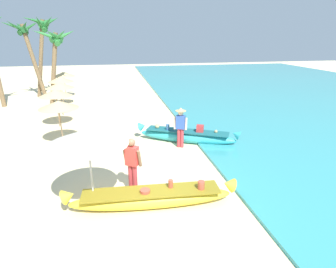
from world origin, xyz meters
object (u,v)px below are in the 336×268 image
person_tourist_customer (132,163)px  palm_tree_leaning_seaward (55,42)px  patio_umbrella_large (87,137)px  palm_tree_tall_inland (42,31)px  palm_tree_mid_cluster (25,36)px  boat_cyan_midground (187,136)px  boat_yellow_foreground (152,198)px  person_vendor_hatted (181,125)px

person_tourist_customer → palm_tree_leaning_seaward: 13.39m
patio_umbrella_large → palm_tree_tall_inland: 16.62m
person_tourist_customer → palm_tree_mid_cluster: size_ratio=0.31×
boat_cyan_midground → boat_yellow_foreground: bearing=-115.8°
person_tourist_customer → palm_tree_tall_inland: (-5.13, 15.41, 3.75)m
person_tourist_customer → boat_cyan_midground: bearing=54.8°
boat_yellow_foreground → patio_umbrella_large: bearing=168.6°
person_vendor_hatted → palm_tree_tall_inland: palm_tree_tall_inland is taller
palm_tree_leaning_seaward → palm_tree_mid_cluster: (-2.33, 2.25, 0.39)m
boat_cyan_midground → person_tourist_customer: bearing=-125.2°
person_vendor_hatted → boat_cyan_midground: bearing=48.7°
boat_yellow_foreground → person_tourist_customer: person_tourist_customer is taller
boat_yellow_foreground → palm_tree_tall_inland: palm_tree_tall_inland is taller
boat_cyan_midground → person_vendor_hatted: (-0.42, -0.48, 0.68)m
person_vendor_hatted → palm_tree_tall_inland: 14.69m
boat_yellow_foreground → person_tourist_customer: size_ratio=2.75×
boat_yellow_foreground → palm_tree_tall_inland: bearing=109.0°
palm_tree_tall_inland → palm_tree_mid_cluster: 1.29m
patio_umbrella_large → palm_tree_tall_inland: palm_tree_tall_inland is taller
boat_yellow_foreground → patio_umbrella_large: size_ratio=2.12×
person_vendor_hatted → person_tourist_customer: (-2.22, -3.26, -0.01)m
person_tourist_customer → palm_tree_mid_cluster: palm_tree_mid_cluster is taller
boat_cyan_midground → person_tourist_customer: (-2.63, -3.73, 0.67)m
person_vendor_hatted → person_tourist_customer: size_ratio=0.99×
boat_cyan_midground → palm_tree_leaning_seaward: bearing=126.6°
boat_yellow_foreground → patio_umbrella_large: patio_umbrella_large is taller
boat_yellow_foreground → boat_cyan_midground: (2.19, 4.54, 0.03)m
boat_cyan_midground → palm_tree_leaning_seaward: 11.49m
person_vendor_hatted → palm_tree_leaning_seaward: 11.43m
boat_cyan_midground → palm_tree_leaning_seaward: (-6.47, 8.73, 3.73)m
person_tourist_customer → palm_tree_mid_cluster: (-6.17, 14.71, 3.44)m
palm_tree_tall_inland → palm_tree_mid_cluster: (-1.04, -0.70, -0.31)m
palm_tree_tall_inland → palm_tree_mid_cluster: size_ratio=1.06×
palm_tree_mid_cluster → person_tourist_customer: bearing=-67.2°
palm_tree_leaning_seaward → palm_tree_mid_cluster: palm_tree_mid_cluster is taller
boat_cyan_midground → patio_umbrella_large: patio_umbrella_large is taller
palm_tree_mid_cluster → palm_tree_tall_inland: bearing=33.8°
boat_yellow_foreground → palm_tree_leaning_seaward: size_ratio=0.96×
palm_tree_tall_inland → palm_tree_leaning_seaward: size_ratio=1.19×
person_tourist_customer → boat_yellow_foreground: bearing=-60.9°
boat_cyan_midground → palm_tree_mid_cluster: palm_tree_mid_cluster is taller
boat_cyan_midground → person_tourist_customer: size_ratio=2.45×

